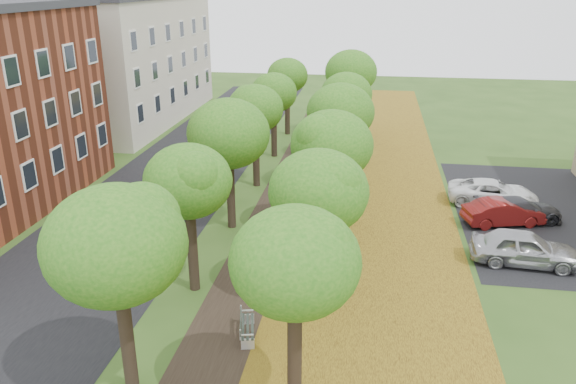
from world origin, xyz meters
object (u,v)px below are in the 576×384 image
at_px(car_grey, 519,210).
at_px(car_white, 493,192).
at_px(bench, 246,326).
at_px(car_silver, 524,248).
at_px(car_red, 503,212).

xyz_separation_m(car_grey, car_white, (-0.84, 2.28, 0.03)).
height_order(bench, car_grey, car_grey).
height_order(bench, car_silver, car_silver).
relative_size(car_red, car_white, 0.84).
distance_m(bench, car_red, 15.27).
height_order(bench, car_white, car_white).
bearing_deg(car_silver, car_grey, -5.61).
height_order(car_silver, car_white, car_silver).
relative_size(car_silver, car_red, 1.12).
xyz_separation_m(car_silver, car_white, (-0.02, 6.96, -0.10)).
bearing_deg(car_red, car_silver, 164.42).
height_order(car_grey, car_white, car_white).
bearing_deg(car_white, car_silver, -175.18).
bearing_deg(bench, car_grey, -56.71).
distance_m(bench, car_silver, 12.59).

